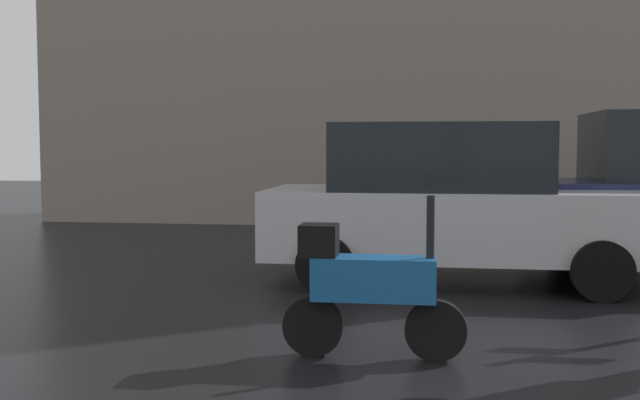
% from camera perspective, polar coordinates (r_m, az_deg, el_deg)
% --- Properties ---
extents(parked_scooter, '(1.38, 0.32, 1.23)m').
position_cam_1_polar(parked_scooter, '(5.63, 3.66, -6.53)').
color(parked_scooter, black).
rests_on(parked_scooter, ground).
extents(parked_car_left, '(4.41, 1.96, 1.85)m').
position_cam_1_polar(parked_car_left, '(8.81, 9.99, -0.18)').
color(parked_car_left, silver).
rests_on(parked_car_left, ground).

